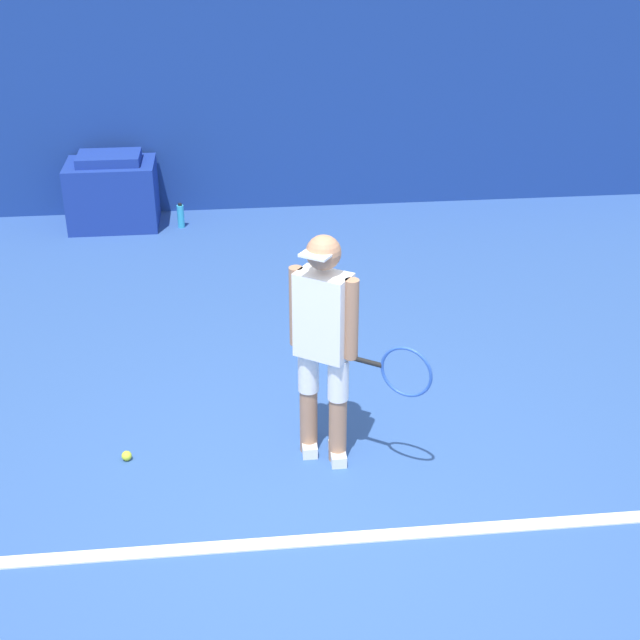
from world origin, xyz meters
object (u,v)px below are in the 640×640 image
(tennis_ball, at_px, (127,456))
(water_bottle, at_px, (181,216))
(tennis_player, at_px, (326,341))
(covered_chair, at_px, (113,192))

(tennis_ball, distance_m, water_bottle, 4.40)
(tennis_ball, relative_size, water_bottle, 0.24)
(tennis_player, distance_m, tennis_ball, 1.59)
(tennis_ball, distance_m, covered_chair, 4.58)
(water_bottle, bearing_deg, tennis_player, -76.02)
(tennis_ball, bearing_deg, covered_chair, 96.35)
(covered_chair, xyz_separation_m, water_bottle, (0.73, -0.15, -0.25))
(tennis_player, relative_size, water_bottle, 5.75)
(tennis_player, height_order, covered_chair, tennis_player)
(tennis_player, distance_m, water_bottle, 4.67)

